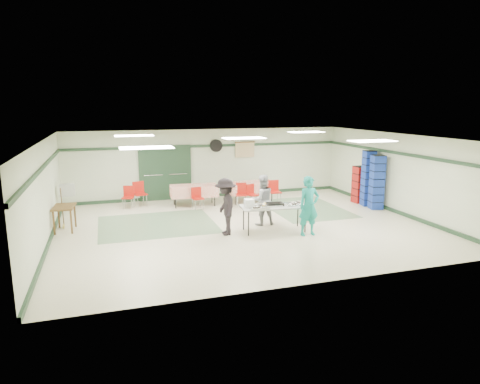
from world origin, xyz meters
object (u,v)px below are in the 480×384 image
object	(u,v)px
chair_c	(274,189)
chair_d	(197,196)
chair_b	(241,192)
broom	(62,207)
dining_table_b	(194,190)
crate_stack_blue_a	(368,178)
crate_stack_red	(359,185)
office_printer	(67,190)
volunteer_teal	(309,206)
dining_table_a	(251,187)
chair_a	(252,193)
serving_table	(274,207)
volunteer_grey	(262,200)
printer_table	(64,209)
volunteer_dark	(225,207)
chair_loose_b	(128,195)
crate_stack_blue_b	(377,182)
chair_loose_a	(139,191)

from	to	relation	value
chair_c	chair_d	size ratio (longest dim) A/B	1.11
chair_b	broom	bearing A→B (deg)	-157.13
dining_table_b	crate_stack_blue_a	bearing A→B (deg)	-13.80
crate_stack_red	office_printer	world-z (taller)	crate_stack_red
office_printer	volunteer_teal	bearing A→B (deg)	-33.37
dining_table_a	chair_a	bearing A→B (deg)	-111.63
chair_a	chair_b	bearing A→B (deg)	154.06
office_printer	dining_table_a	bearing A→B (deg)	2.27
serving_table	volunteer_grey	size ratio (longest dim) A/B	1.29
printer_table	dining_table_b	bearing A→B (deg)	29.84
serving_table	crate_stack_blue_a	distance (m)	4.88
volunteer_dark	chair_b	xyz separation A→B (m)	(1.49, 3.19, -0.30)
volunteer_dark	crate_stack_blue_a	world-z (taller)	crate_stack_blue_a
crate_stack_red	broom	bearing A→B (deg)	-178.80
dining_table_b	chair_loose_b	bearing A→B (deg)	177.11
chair_loose_b	crate_stack_blue_a	xyz separation A→B (m)	(8.35, -2.20, 0.52)
crate_stack_blue_a	broom	distance (m)	10.39
serving_table	chair_loose_b	world-z (taller)	chair_loose_b
volunteer_dark	crate_stack_red	xyz separation A→B (m)	(5.90, 2.36, -0.12)
volunteer_teal	office_printer	xyz separation A→B (m)	(-6.62, 4.07, 0.08)
crate_stack_blue_a	office_printer	distance (m)	10.40
volunteer_dark	chair_c	distance (m)	4.26
volunteer_grey	dining_table_a	distance (m)	3.23
volunteer_dark	serving_table	bearing A→B (deg)	89.79
dining_table_a	chair_d	distance (m)	2.29
volunteer_grey	dining_table_a	world-z (taller)	volunteer_grey
volunteer_teal	printer_table	distance (m)	7.10
chair_b	crate_stack_blue_b	xyz separation A→B (m)	(4.41, -1.89, 0.45)
crate_stack_blue_a	printer_table	world-z (taller)	crate_stack_blue_a
volunteer_dark	crate_stack_blue_a	xyz separation A→B (m)	(5.90, 1.84, 0.20)
serving_table	chair_loose_a	distance (m)	5.59
crate_stack_blue_a	chair_a	bearing A→B (deg)	161.44
volunteer_dark	volunteer_teal	bearing A→B (deg)	75.33
chair_b	chair_loose_a	distance (m)	3.70
volunteer_teal	dining_table_b	world-z (taller)	volunteer_teal
dining_table_a	serving_table	bearing A→B (deg)	-104.81
volunteer_grey	crate_stack_red	world-z (taller)	volunteer_grey
chair_d	printer_table	size ratio (longest dim) A/B	0.83
volunteer_dark	chair_a	world-z (taller)	volunteer_dark
chair_a	crate_stack_blue_b	distance (m)	4.45
volunteer_dark	chair_loose_b	size ratio (longest dim) A/B	2.01
chair_a	broom	size ratio (longest dim) A/B	0.64
dining_table_a	chair_d	world-z (taller)	chair_d
chair_b	office_printer	world-z (taller)	office_printer
chair_loose_b	printer_table	world-z (taller)	chair_loose_b
volunteer_teal	chair_c	xyz separation A→B (m)	(0.57, 3.97, -0.31)
chair_c	volunteer_grey	bearing A→B (deg)	-117.91
printer_table	broom	xyz separation A→B (m)	(-0.08, 0.37, -0.01)
chair_c	chair_loose_b	xyz separation A→B (m)	(-5.25, 0.84, -0.04)
chair_a	chair_c	xyz separation A→B (m)	(0.89, 0.02, 0.06)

